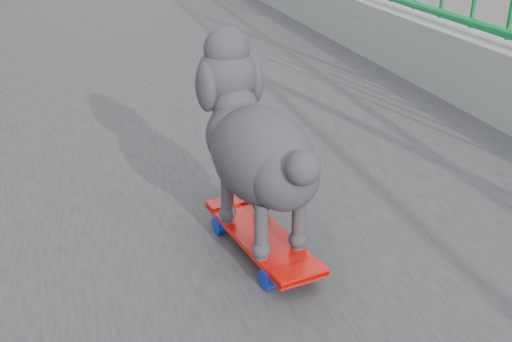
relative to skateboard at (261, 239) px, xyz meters
name	(u,v)px	position (x,y,z in m)	size (l,w,h in m)	color
footbridge	(154,300)	(-0.11, 2.28, -1.83)	(3.00, 24.00, 7.00)	#2D2D2F
railing	(130,19)	(-0.11, 2.28, 0.17)	(3.00, 24.00, 1.42)	gray
skateboard	(261,239)	(0.00, 0.00, 0.00)	(0.21, 0.47, 0.06)	red
poodle	(256,143)	(-0.01, 0.03, 0.26)	(0.29, 0.55, 0.46)	#272529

